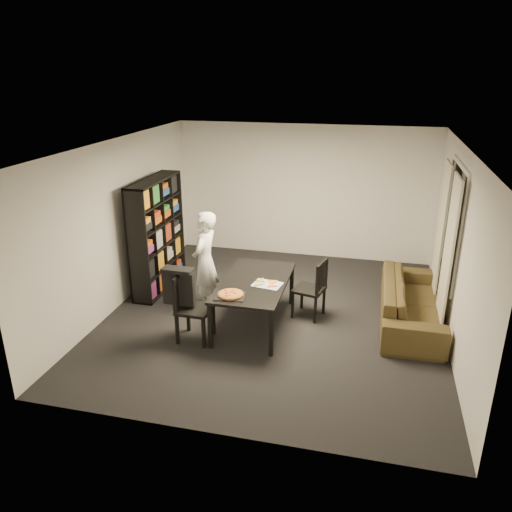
% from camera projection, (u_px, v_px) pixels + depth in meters
% --- Properties ---
extents(room, '(5.01, 5.51, 2.61)m').
position_uv_depth(room, '(276.00, 236.00, 7.25)').
color(room, black).
rests_on(room, ground).
extents(window_pane, '(0.02, 1.40, 1.60)m').
position_uv_depth(window_pane, '(453.00, 223.00, 7.18)').
color(window_pane, black).
rests_on(window_pane, room).
extents(window_frame, '(0.03, 1.52, 1.72)m').
position_uv_depth(window_frame, '(453.00, 222.00, 7.18)').
color(window_frame, white).
rests_on(window_frame, room).
extents(curtain_left, '(0.03, 0.70, 2.25)m').
position_uv_depth(curtain_left, '(448.00, 257.00, 6.85)').
color(curtain_left, beige).
rests_on(curtain_left, room).
extents(curtain_right, '(0.03, 0.70, 2.25)m').
position_uv_depth(curtain_right, '(440.00, 234.00, 7.80)').
color(curtain_right, beige).
rests_on(curtain_right, room).
extents(bookshelf, '(0.35, 1.50, 1.90)m').
position_uv_depth(bookshelf, '(157.00, 235.00, 8.39)').
color(bookshelf, black).
rests_on(bookshelf, room).
extents(dining_table, '(0.93, 1.68, 0.70)m').
position_uv_depth(dining_table, '(254.00, 285.00, 7.24)').
color(dining_table, black).
rests_on(dining_table, room).
extents(chair_left, '(0.47, 0.47, 0.98)m').
position_uv_depth(chair_left, '(188.00, 302.00, 6.88)').
color(chair_left, black).
rests_on(chair_left, room).
extents(chair_right, '(0.52, 0.52, 0.92)m').
position_uv_depth(chair_right, '(315.00, 285.00, 7.49)').
color(chair_right, black).
rests_on(chair_right, room).
extents(draped_jacket, '(0.46, 0.20, 0.54)m').
position_uv_depth(draped_jacket, '(178.00, 285.00, 6.83)').
color(draped_jacket, black).
rests_on(draped_jacket, chair_left).
extents(person, '(0.42, 0.60, 1.58)m').
position_uv_depth(person, '(205.00, 261.00, 7.68)').
color(person, white).
rests_on(person, room).
extents(baking_tray, '(0.43, 0.36, 0.01)m').
position_uv_depth(baking_tray, '(230.00, 296.00, 6.73)').
color(baking_tray, black).
rests_on(baking_tray, dining_table).
extents(pepperoni_pizza, '(0.35, 0.35, 0.03)m').
position_uv_depth(pepperoni_pizza, '(231.00, 294.00, 6.74)').
color(pepperoni_pizza, brown).
rests_on(pepperoni_pizza, dining_table).
extents(kitchen_towel, '(0.44, 0.36, 0.01)m').
position_uv_depth(kitchen_towel, '(267.00, 284.00, 7.09)').
color(kitchen_towel, white).
rests_on(kitchen_towel, dining_table).
extents(pizza_slices, '(0.39, 0.33, 0.01)m').
position_uv_depth(pizza_slices, '(266.00, 283.00, 7.12)').
color(pizza_slices, gold).
rests_on(pizza_slices, dining_table).
extents(sofa, '(0.86, 2.21, 0.65)m').
position_uv_depth(sofa, '(412.00, 302.00, 7.42)').
color(sofa, '#3D3718').
rests_on(sofa, room).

